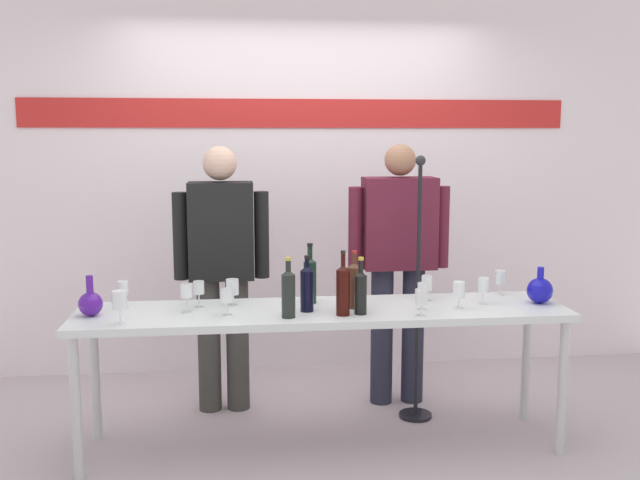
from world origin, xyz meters
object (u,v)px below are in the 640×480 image
object	(u,v)px
display_table	(323,320)
presenter_left	(222,263)
wine_bottle_4	(343,289)
wine_glass_left_0	(199,288)
wine_bottle_2	(288,292)
wine_glass_left_2	(232,287)
wine_glass_right_5	(483,286)
presenter_right	(399,256)
wine_glass_right_2	(423,291)
wine_bottle_0	(361,291)
wine_bottle_3	(307,287)
wine_glass_right_3	(427,284)
wine_glass_left_3	(120,300)
decanter_blue_right	(540,290)
wine_glass_right_0	(459,290)
decanter_blue_left	(91,303)
wine_glass_left_4	(123,289)
wine_glass_right_1	(421,298)
wine_bottle_1	(354,284)
wine_glass_right_4	(500,278)
wine_glass_left_5	(186,292)
wine_bottle_5	(310,278)
microphone_stand	(417,332)

from	to	relation	value
display_table	presenter_left	distance (m)	0.85
display_table	wine_bottle_4	world-z (taller)	wine_bottle_4
wine_glass_left_0	wine_bottle_2	bearing A→B (deg)	-29.92
wine_glass_left_2	wine_glass_right_5	world-z (taller)	same
presenter_right	wine_glass_right_2	xyz separation A→B (m)	(-0.03, -0.70, -0.07)
wine_bottle_0	wine_bottle_2	distance (m)	0.38
presenter_left	wine_glass_right_2	distance (m)	1.28
wine_bottle_3	wine_glass_right_3	world-z (taller)	wine_bottle_3
presenter_right	wine_bottle_3	xyz separation A→B (m)	(-0.64, -0.66, -0.04)
wine_glass_left_3	wine_glass_right_3	bearing A→B (deg)	10.92
wine_glass_left_0	wine_glass_left_2	world-z (taller)	same
decanter_blue_right	wine_glass_left_0	world-z (taller)	decanter_blue_right
decanter_blue_right	wine_glass_right_0	distance (m)	0.49
wine_bottle_0	wine_glass_left_3	size ratio (longest dim) A/B	1.78
decanter_blue_left	wine_glass_left_3	xyz separation A→B (m)	(0.18, -0.19, 0.05)
wine_glass_left_4	wine_glass_right_1	xyz separation A→B (m)	(1.55, -0.35, -0.01)
decanter_blue_left	wine_glass_left_4	distance (m)	0.21
wine_glass_right_2	wine_bottle_1	bearing A→B (deg)	167.28
decanter_blue_left	wine_glass_left_4	world-z (taller)	decanter_blue_left
wine_bottle_4	wine_glass_right_1	xyz separation A→B (m)	(0.40, -0.06, -0.04)
wine_bottle_0	wine_glass_left_3	xyz separation A→B (m)	(-1.21, -0.06, -0.00)
wine_glass_left_0	wine_glass_right_3	bearing A→B (deg)	0.45
wine_glass_right_1	wine_glass_right_3	distance (m)	0.35
wine_bottle_1	wine_glass_left_3	world-z (taller)	wine_bottle_1
decanter_blue_left	wine_glass_left_2	bearing A→B (deg)	11.60
wine_glass_left_2	wine_glass_right_4	distance (m)	1.55
wine_glass_left_3	wine_glass_right_2	size ratio (longest dim) A/B	1.15
wine_glass_left_5	wine_glass_right_2	size ratio (longest dim) A/B	1.05
wine_glass_right_5	wine_glass_left_5	bearing A→B (deg)	-179.60
wine_bottle_4	wine_glass_right_1	size ratio (longest dim) A/B	2.42
presenter_left	wine_glass_left_5	size ratio (longest dim) A/B	10.61
wine_bottle_5	wine_glass_right_0	bearing A→B (deg)	-15.66
wine_bottle_4	wine_glass_left_4	distance (m)	1.19
wine_bottle_0	wine_bottle_1	size ratio (longest dim) A/B	0.96
wine_bottle_4	wine_glass_left_4	bearing A→B (deg)	166.08
wine_bottle_0	wine_bottle_5	distance (m)	0.36
wine_glass_right_2	wine_glass_left_4	bearing A→B (deg)	171.99
wine_glass_left_2	wine_glass_left_4	xyz separation A→B (m)	(-0.58, 0.00, 0.01)
microphone_stand	wine_glass_right_0	bearing A→B (deg)	-74.67
wine_glass_right_3	wine_glass_right_4	world-z (taller)	wine_glass_right_3
wine_bottle_4	wine_glass_left_3	bearing A→B (deg)	-177.31
wine_glass_left_0	wine_bottle_1	bearing A→B (deg)	-7.54
decanter_blue_right	wine_bottle_4	size ratio (longest dim) A/B	0.60
display_table	wine_bottle_2	world-z (taller)	wine_bottle_2
microphone_stand	wine_bottle_0	bearing A→B (deg)	-131.74
wine_glass_right_1	wine_glass_right_4	bearing A→B (deg)	36.46
display_table	wine_bottle_4	bearing A→B (deg)	-60.42
decanter_blue_left	wine_glass_left_2	distance (m)	0.74
wine_bottle_5	decanter_blue_right	bearing A→B (deg)	-6.96
wine_bottle_5	wine_glass_left_5	world-z (taller)	wine_bottle_5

